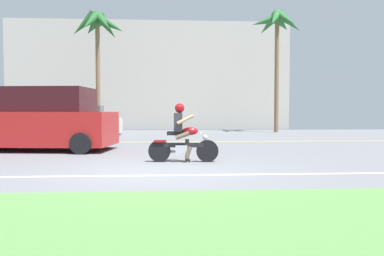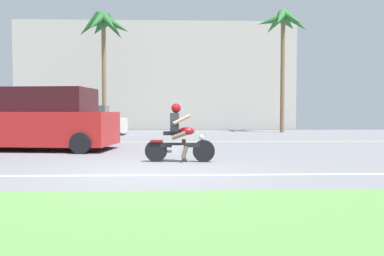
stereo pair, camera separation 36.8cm
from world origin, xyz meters
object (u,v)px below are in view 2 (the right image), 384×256
object	(u,v)px
parked_car_1	(90,121)
palm_tree_1	(283,26)
palm_tree_0	(104,30)
motorcyclist	(179,137)
suv_nearby	(44,120)

from	to	relation	value
parked_car_1	palm_tree_1	world-z (taller)	palm_tree_1
parked_car_1	palm_tree_0	size ratio (longest dim) A/B	0.51
motorcyclist	palm_tree_1	world-z (taller)	palm_tree_1
motorcyclist	palm_tree_0	distance (m)	16.12
palm_tree_0	parked_car_1	bearing A→B (deg)	-93.86
motorcyclist	palm_tree_1	size ratio (longest dim) A/B	0.23
motorcyclist	palm_tree_1	distance (m)	15.86
motorcyclist	palm_tree_0	world-z (taller)	palm_tree_0
motorcyclist	parked_car_1	distance (m)	12.30
parked_car_1	palm_tree_1	distance (m)	12.76
palm_tree_0	suv_nearby	bearing A→B (deg)	-88.65
parked_car_1	palm_tree_1	xyz separation A→B (m)	(11.22, 2.08, 5.70)
suv_nearby	parked_car_1	size ratio (longest dim) A/B	1.26
suv_nearby	palm_tree_0	size ratio (longest dim) A/B	0.64
palm_tree_0	palm_tree_1	xyz separation A→B (m)	(11.02, -0.94, 0.07)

